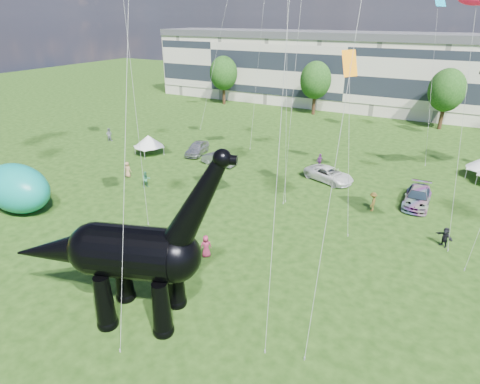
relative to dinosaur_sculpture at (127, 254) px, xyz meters
The scene contains 13 objects.
ground 5.85m from the dinosaur_sculpture, ahead, with size 220.00×220.00×0.00m, color #16330C.
terrace_row 62.53m from the dinosaur_sculpture, 93.49° to the left, with size 78.00×11.00×12.00m, color beige.
tree_far_left 59.34m from the dinosaur_sculpture, 115.80° to the left, with size 5.20×5.20×9.44m.
tree_mid_left 54.00m from the dinosaur_sculpture, 98.32° to the left, with size 5.20×5.20×9.44m.
tree_mid_right 54.81m from the dinosaur_sculpture, 77.13° to the left, with size 5.20×5.20×9.44m.
dinosaur_sculpture is the anchor object (origin of this frame).
car_silver 29.16m from the dinosaur_sculpture, 117.11° to the left, with size 1.86×4.62×1.57m, color #B2B3B7.
car_grey 25.58m from the dinosaur_sculpture, 110.25° to the left, with size 1.42×4.08×1.35m, color slate.
car_white 25.64m from the dinosaur_sculpture, 81.49° to the left, with size 2.43×5.28×1.47m, color white.
car_dark 26.80m from the dinosaur_sculpture, 61.86° to the left, with size 2.17×5.33×1.55m, color #595960.
gazebo_left 29.44m from the dinosaur_sculpture, 128.74° to the left, with size 4.58×4.58×2.45m.
inflatable_teal 18.94m from the dinosaur_sculpture, 163.34° to the left, with size 6.83×4.27×4.27m, color #0B887D.
visitors 19.86m from the dinosaur_sculpture, 94.02° to the left, with size 51.29×25.87×1.78m.
Camera 1 is at (10.09, -13.63, 16.00)m, focal length 30.00 mm.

